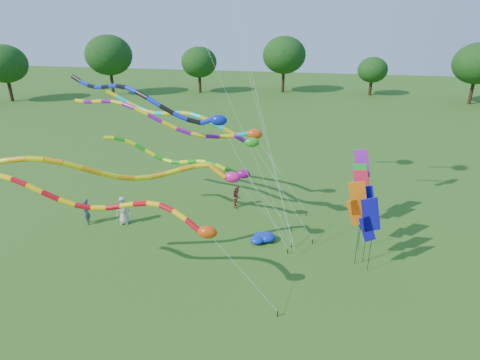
% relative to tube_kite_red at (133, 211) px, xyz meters
% --- Properties ---
extents(ground, '(160.00, 160.00, 0.00)m').
position_rel_tube_kite_red_xyz_m(ground, '(4.53, 0.58, -4.42)').
color(ground, '#255B18').
rests_on(ground, ground).
extents(tree_ring, '(122.05, 113.12, 9.69)m').
position_rel_tube_kite_red_xyz_m(tree_ring, '(1.57, 0.80, 1.40)').
color(tree_ring, '#382314').
rests_on(tree_ring, ground).
extents(tube_kite_red, '(12.53, 1.12, 6.32)m').
position_rel_tube_kite_red_xyz_m(tube_kite_red, '(0.00, 0.00, 0.00)').
color(tube_kite_red, black).
rests_on(tube_kite_red, ground).
extents(tube_kite_orange, '(12.99, 5.69, 7.15)m').
position_rel_tube_kite_red_xyz_m(tube_kite_orange, '(-0.04, 2.60, 0.87)').
color(tube_kite_orange, black).
rests_on(tube_kite_orange, ground).
extents(tube_kite_purple, '(15.55, 3.04, 8.24)m').
position_rel_tube_kite_red_xyz_m(tube_kite_purple, '(-0.40, 7.43, 2.03)').
color(tube_kite_purple, black).
rests_on(tube_kite_purple, ground).
extents(tube_kite_blue, '(14.66, 5.02, 9.27)m').
position_rel_tube_kite_red_xyz_m(tube_kite_blue, '(-1.51, 7.08, 3.30)').
color(tube_kite_blue, black).
rests_on(tube_kite_blue, ground).
extents(tube_kite_cyan, '(14.44, 2.61, 7.88)m').
position_rel_tube_kite_red_xyz_m(tube_kite_cyan, '(-0.12, 10.60, 1.48)').
color(tube_kite_cyan, black).
rests_on(tube_kite_cyan, ground).
extents(tube_kite_green, '(11.77, 1.41, 5.91)m').
position_rel_tube_kite_red_xyz_m(tube_kite_green, '(0.49, 7.50, -0.33)').
color(tube_kite_green, black).
rests_on(tube_kite_green, ground).
extents(banner_pole_violet, '(1.15, 0.31, 4.86)m').
position_rel_tube_kite_red_xyz_m(banner_pole_violet, '(10.63, 9.62, -0.82)').
color(banner_pole_violet, black).
rests_on(banner_pole_violet, ground).
extents(banner_pole_orange, '(1.16, 0.14, 4.82)m').
position_rel_tube_kite_red_xyz_m(banner_pole_orange, '(10.01, 4.43, -0.86)').
color(banner_pole_orange, black).
rests_on(banner_pole_orange, ground).
extents(banner_pole_blue_a, '(1.16, 0.25, 4.24)m').
position_rel_tube_kite_red_xyz_m(banner_pole_blue_a, '(10.62, 3.91, -1.44)').
color(banner_pole_blue_a, black).
rests_on(banner_pole_blue_a, ground).
extents(banner_pole_red, '(1.10, 0.54, 4.83)m').
position_rel_tube_kite_red_xyz_m(banner_pole_red, '(10.32, 6.07, -0.85)').
color(banner_pole_red, black).
rests_on(banner_pole_red, ground).
extents(banner_pole_green, '(1.12, 0.48, 4.19)m').
position_rel_tube_kite_red_xyz_m(banner_pole_green, '(10.60, 8.89, -1.48)').
color(banner_pole_green, black).
rests_on(banner_pole_green, ground).
extents(banner_pole_blue_b, '(1.16, 0.19, 4.52)m').
position_rel_tube_kite_red_xyz_m(banner_pole_blue_b, '(10.45, 4.70, -1.16)').
color(banner_pole_blue_b, black).
rests_on(banner_pole_blue_b, ground).
extents(blue_nylon_heap, '(1.51, 1.53, 0.45)m').
position_rel_tube_kite_red_xyz_m(blue_nylon_heap, '(4.96, 5.81, -4.22)').
color(blue_nylon_heap, '#0D29B3').
rests_on(blue_nylon_heap, ground).
extents(person_a, '(0.99, 0.74, 1.85)m').
position_rel_tube_kite_red_xyz_m(person_a, '(-3.92, 6.32, -3.49)').
color(person_a, '#B9B4A7').
rests_on(person_a, ground).
extents(person_b, '(0.63, 0.75, 1.74)m').
position_rel_tube_kite_red_xyz_m(person_b, '(-6.22, 5.83, -3.55)').
color(person_b, '#434E5E').
rests_on(person_b, ground).
extents(person_c, '(0.63, 0.79, 1.54)m').
position_rel_tube_kite_red_xyz_m(person_c, '(2.69, 10.07, -3.65)').
color(person_c, '#994237').
rests_on(person_c, ground).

